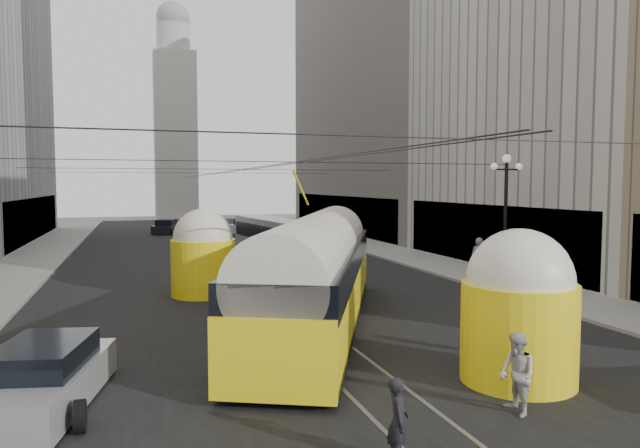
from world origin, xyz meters
TOP-DOWN VIEW (x-y plane):
  - road at (0.00, 32.50)m, footprint 20.00×85.00m
  - sidewalk_left at (-12.00, 36.00)m, footprint 4.00×72.00m
  - sidewalk_right at (12.00, 36.00)m, footprint 4.00×72.00m
  - rail_left at (-0.75, 32.50)m, footprint 0.12×85.00m
  - rail_right at (0.75, 32.50)m, footprint 0.12×85.00m
  - building_right_far at (20.00, 48.00)m, footprint 12.60×32.60m
  - distant_tower at (0.00, 80.00)m, footprint 6.00×6.00m
  - lamppost_right_mid at (12.60, 18.00)m, footprint 1.86×0.44m
  - catenary at (0.12, 31.49)m, footprint 25.00×72.00m
  - streetcar at (0.50, 11.90)m, footprint 9.22×16.68m
  - city_bus at (3.24, 30.00)m, footprint 3.61×10.81m
  - sedan_silver at (-7.50, 6.78)m, footprint 2.91×5.04m
  - sedan_white_far at (4.67, 47.75)m, footprint 3.07×5.25m
  - sedan_dark_far at (-2.73, 52.33)m, footprint 3.17×4.92m
  - pedestrian_crossing_a at (-1.08, 2.02)m, footprint 0.56×0.68m
  - pedestrian_crossing_b at (2.35, 3.26)m, footprint 0.75×0.92m
  - pedestrian_sidewalk_right at (13.20, 21.21)m, footprint 1.01×0.81m

SIDE VIEW (x-z plane):
  - road at x=0.00m, z-range -0.01..0.01m
  - rail_left at x=-0.75m, z-range -0.02..0.02m
  - rail_right at x=0.75m, z-range -0.02..0.02m
  - sidewalk_left at x=-12.00m, z-range 0.00..0.15m
  - sidewalk_right at x=12.00m, z-range 0.00..0.15m
  - sedan_dark_far at x=-2.73m, z-range -0.07..1.37m
  - sedan_silver at x=-7.50m, z-range -0.07..1.43m
  - sedan_white_far at x=4.67m, z-range -0.07..1.48m
  - pedestrian_crossing_a at x=-1.08m, z-range 0.00..1.59m
  - pedestrian_crossing_b at x=2.35m, z-range 0.00..1.79m
  - pedestrian_sidewalk_right at x=13.20m, z-range 0.15..1.95m
  - city_bus at x=3.24m, z-range 0.13..2.81m
  - streetcar at x=0.50m, z-range -0.05..3.92m
  - lamppost_right_mid at x=12.60m, z-range 0.56..6.93m
  - catenary at x=0.12m, z-range 5.77..6.00m
  - distant_tower at x=0.00m, z-range -0.71..30.65m
  - building_right_far at x=20.00m, z-range 0.01..32.61m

